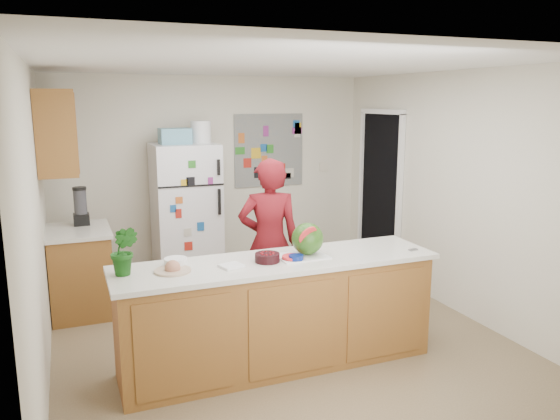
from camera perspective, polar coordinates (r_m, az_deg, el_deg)
name	(u,v)px	position (r m, az deg, el deg)	size (l,w,h in m)	color
floor	(278,338)	(5.31, -0.19, -13.21)	(4.00, 4.50, 0.02)	brown
wall_back	(214,176)	(7.04, -6.95, 3.58)	(4.00, 0.02, 2.50)	beige
wall_left	(35,226)	(4.60, -24.22, -1.55)	(0.02, 4.50, 2.50)	beige
wall_right	(459,194)	(5.94, 18.16, 1.64)	(0.02, 4.50, 2.50)	beige
ceiling	(278,63)	(4.83, -0.21, 15.08)	(4.00, 4.50, 0.02)	white
doorway	(381,194)	(7.12, 10.47, 1.69)	(0.03, 0.85, 2.04)	black
peninsula_base	(278,315)	(4.63, -0.23, -10.92)	(2.60, 0.62, 0.88)	brown
peninsula_top	(278,262)	(4.48, -0.24, -5.47)	(2.68, 0.70, 0.04)	silver
side_counter_base	(81,273)	(6.10, -20.10, -6.17)	(0.60, 0.80, 0.86)	brown
side_counter_top	(78,231)	(5.99, -20.40, -2.06)	(0.64, 0.84, 0.04)	silver
upper_cabinets	(56,131)	(5.80, -22.38, 7.59)	(0.35, 1.00, 0.80)	brown
refrigerator	(186,215)	(6.64, -9.78, -0.48)	(0.75, 0.70, 1.70)	silver
fridge_top_bin	(175,136)	(6.50, -10.93, 7.59)	(0.35, 0.28, 0.18)	#5999B2
photo_collage	(269,150)	(7.21, -1.16, 6.24)	(0.95, 0.01, 0.95)	slate
person	(269,243)	(5.34, -1.13, -3.43)	(0.61, 0.40, 1.66)	maroon
blender_appliance	(81,207)	(6.13, -20.11, 0.27)	(0.13, 0.13, 0.38)	black
cutting_board	(302,256)	(4.56, 2.29, -4.85)	(0.41, 0.31, 0.01)	silver
watermelon	(307,239)	(4.56, 2.89, -3.02)	(0.27, 0.27, 0.27)	#1E6015
watermelon_slice	(293,257)	(4.47, 1.34, -4.94)	(0.17, 0.17, 0.02)	red
cherry_bowl	(267,258)	(4.41, -1.33, -5.00)	(0.20, 0.20, 0.07)	black
white_bowl	(176,262)	(4.39, -10.85, -5.35)	(0.18, 0.18, 0.06)	white
cobalt_bowl	(296,258)	(4.43, 1.69, -5.05)	(0.12, 0.12, 0.05)	navy
plate	(173,271)	(4.25, -11.15, -6.24)	(0.28, 0.28, 0.02)	#BEB48E
paper_towel	(231,266)	(4.30, -5.10, -5.83)	(0.17, 0.15, 0.02)	white
keys	(413,250)	(4.89, 13.74, -4.04)	(0.08, 0.04, 0.01)	gray
potted_plant	(124,251)	(4.20, -15.96, -4.11)	(0.21, 0.17, 0.38)	#123D14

